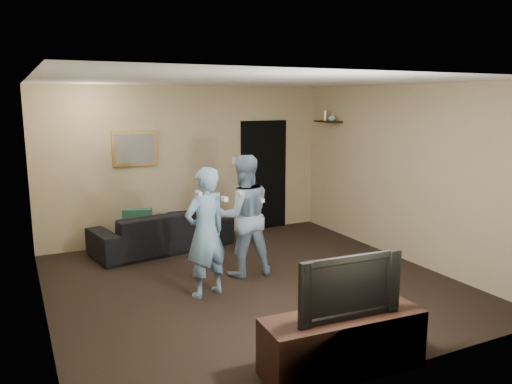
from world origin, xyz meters
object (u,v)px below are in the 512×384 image
television (345,284)px  wii_player_left (206,233)px  wii_player_right (243,216)px  sofa (163,230)px  tv_console (343,343)px

television → wii_player_left: bearing=106.2°
wii_player_right → sofa: bearing=112.5°
wii_player_left → wii_player_right: 0.87m
sofa → tv_console: (0.42, -4.24, -0.07)m
tv_console → wii_player_right: wii_player_right is taller
tv_console → wii_player_right: size_ratio=0.89×
tv_console → television: (0.00, 0.00, 0.55)m
television → wii_player_right: (0.25, 2.62, 0.03)m
wii_player_right → tv_console: bearing=-95.4°
sofa → tv_console: 4.26m
wii_player_left → wii_player_right: wii_player_right is taller
sofa → wii_player_left: size_ratio=1.38×
sofa → wii_player_right: wii_player_right is taller
television → wii_player_right: size_ratio=0.60×
sofa → television: (0.42, -4.24, 0.48)m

